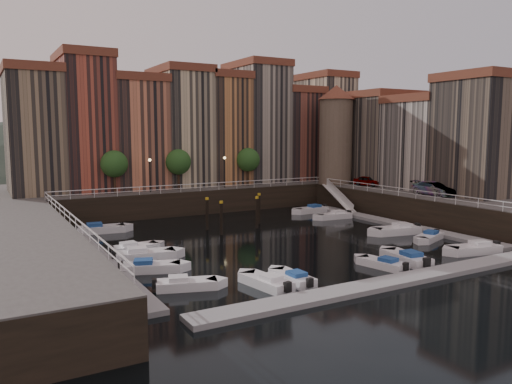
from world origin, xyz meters
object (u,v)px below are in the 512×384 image
corner_tower (336,133)px  gangway (339,196)px  car_c (433,189)px  boat_left_1 (150,267)px  boat_left_2 (144,255)px  mooring_pilings (237,214)px  car_a (368,182)px  car_b (437,190)px  boat_left_0 (185,284)px

corner_tower → gangway: bearing=-122.8°
gangway → car_c: (4.45, -11.60, 1.86)m
boat_left_1 → boat_left_2: bearing=100.3°
corner_tower → car_c: size_ratio=2.57×
mooring_pilings → car_c: bearing=-18.5°
boat_left_2 → car_a: car_a is taller
mooring_pilings → boat_left_2: 14.86m
car_c → gangway: bearing=110.7°
boat_left_1 → car_b: size_ratio=1.00×
boat_left_0 → car_a: size_ratio=1.11×
mooring_pilings → boat_left_2: (-12.58, -7.81, -1.26)m
car_c → corner_tower: bearing=95.2°
boat_left_1 → car_c: size_ratio=0.86×
boat_left_2 → car_a: (34.57, 11.82, 3.28)m
gangway → mooring_pilings: bearing=-166.0°
mooring_pilings → boat_left_0: size_ratio=1.61×
boat_left_0 → car_a: 40.32m
mooring_pilings → boat_left_0: mooring_pilings is taller
boat_left_0 → mooring_pilings: bearing=71.3°
boat_left_2 → car_b: size_ratio=1.12×
mooring_pilings → boat_left_1: size_ratio=1.51×
boat_left_0 → gangway: bearing=53.3°
car_b → car_c: (-0.06, 0.49, 0.02)m
corner_tower → boat_left_2: bearing=-153.1°
corner_tower → car_b: corner_tower is taller
boat_left_1 → car_a: 38.63m
corner_tower → car_c: (1.55, -16.10, -6.41)m
corner_tower → gangway: 9.86m
boat_left_1 → car_b: 35.43m
mooring_pilings → car_a: car_a is taller
corner_tower → car_a: size_ratio=3.52×
corner_tower → boat_left_1: corner_tower is taller
corner_tower → mooring_pilings: 23.66m
corner_tower → boat_left_0: 42.61m
boat_left_2 → boat_left_1: bearing=-90.2°
car_a → boat_left_1: bearing=-172.2°
gangway → boat_left_1: bearing=-152.6°
boat_left_2 → car_c: bearing=10.9°
mooring_pilings → corner_tower: bearing=23.6°
mooring_pilings → boat_left_1: mooring_pilings is taller
mooring_pilings → car_b: (21.83, -7.76, 2.11)m
car_b → boat_left_0: bearing=-164.8°
boat_left_0 → boat_left_2: size_ratio=0.84×
gangway → mooring_pilings: 17.85m
corner_tower → mooring_pilings: corner_tower is taller
car_c → boat_left_1: bearing=-173.5°
gangway → mooring_pilings: (-17.32, -4.33, -0.27)m
car_b → mooring_pilings: bearing=161.1°
car_a → boat_left_0: bearing=-165.0°
mooring_pilings → car_a: 22.44m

